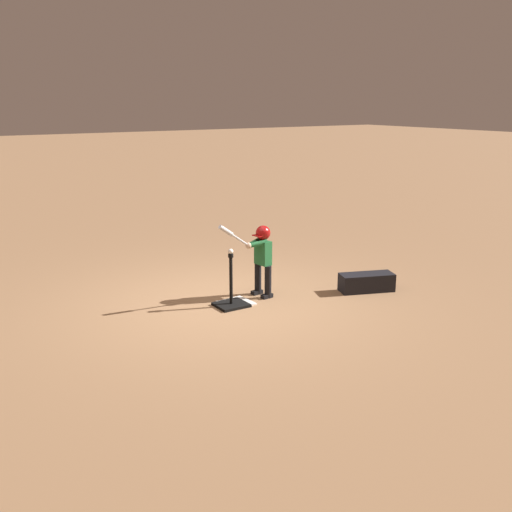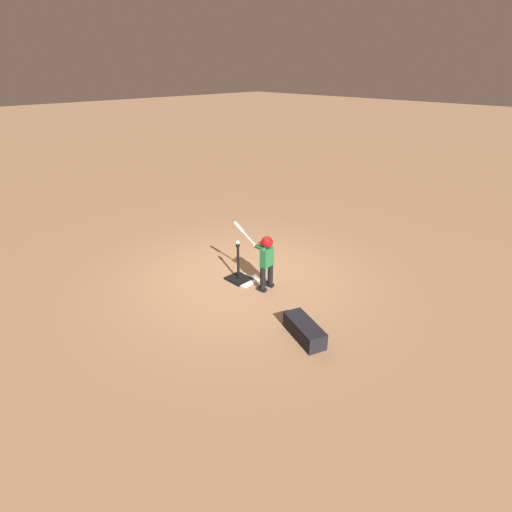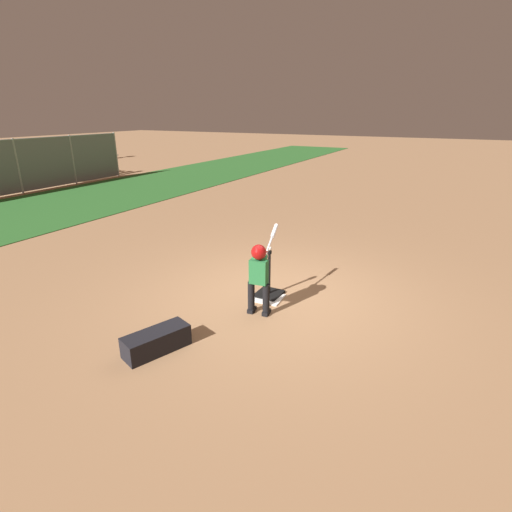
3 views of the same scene
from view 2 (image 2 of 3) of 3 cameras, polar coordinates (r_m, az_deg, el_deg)
ground_plane at (r=8.21m, az=-1.91°, el=-2.91°), size 90.00×90.00×0.00m
home_plate at (r=8.04m, az=-1.64°, el=-3.48°), size 0.47×0.47×0.02m
batting_tee at (r=8.04m, az=-2.52°, el=-2.72°), size 0.45×0.40×0.78m
batter_child at (r=7.47m, az=1.35°, el=0.03°), size 0.92×0.35×1.21m
baseball at (r=7.73m, az=-2.62°, el=1.94°), size 0.07×0.07×0.07m
equipment_bag at (r=6.45m, az=6.92°, el=-10.48°), size 0.90×0.59×0.28m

